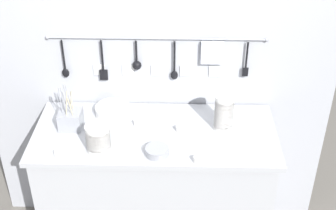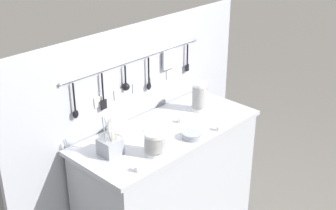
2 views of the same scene
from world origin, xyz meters
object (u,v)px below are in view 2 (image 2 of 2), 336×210
at_px(bowl_stack_tall_left, 199,97).
at_px(cup_edge_far, 150,129).
at_px(cup_back_left, 138,169).
at_px(cup_front_right, 180,120).
at_px(cutlery_caddy, 110,146).
at_px(steel_mixing_bowl, 192,135).
at_px(plate_stack, 123,131).
at_px(cup_by_caddy, 218,128).
at_px(bowl_stack_nested_right, 155,143).

height_order(bowl_stack_tall_left, cup_edge_far, bowl_stack_tall_left).
xyz_separation_m(cup_edge_far, cup_back_left, (-0.40, -0.30, 0.00)).
bearing_deg(cup_front_right, cutlery_caddy, 177.44).
height_order(cup_front_right, cup_back_left, same).
bearing_deg(cup_front_right, cup_edge_far, 167.56).
bearing_deg(cutlery_caddy, cup_front_right, -2.56).
height_order(bowl_stack_tall_left, steel_mixing_bowl, bowl_stack_tall_left).
bearing_deg(cup_front_right, bowl_stack_tall_left, 8.27).
relative_size(plate_stack, cup_by_caddy, 5.60).
bearing_deg(bowl_stack_nested_right, cutlery_caddy, 133.07).
distance_m(plate_stack, cup_edge_far, 0.19).
bearing_deg(cutlery_caddy, steel_mixing_bowl, -25.14).
bearing_deg(cup_back_left, bowl_stack_tall_left, 17.33).
relative_size(bowl_stack_tall_left, cup_edge_far, 5.98).
bearing_deg(bowl_stack_tall_left, steel_mixing_bowl, -146.10).
distance_m(bowl_stack_nested_right, plate_stack, 0.35).
xyz_separation_m(plate_stack, steel_mixing_bowl, (0.29, -0.38, -0.01)).
relative_size(cup_edge_far, cup_back_left, 1.00).
relative_size(plate_stack, cup_edge_far, 5.60).
bearing_deg(bowl_stack_tall_left, cup_by_caddy, -116.75).
bearing_deg(bowl_stack_nested_right, cup_by_caddy, -10.26).
distance_m(bowl_stack_tall_left, bowl_stack_nested_right, 0.73).
distance_m(bowl_stack_tall_left, plate_stack, 0.68).
xyz_separation_m(steel_mixing_bowl, cup_edge_far, (-0.13, 0.27, -0.00)).
bearing_deg(cup_back_left, cup_front_right, 20.65).
relative_size(bowl_stack_nested_right, cup_by_caddy, 4.21).
bearing_deg(cup_back_left, cup_by_caddy, -2.36).
height_order(plate_stack, cutlery_caddy, cutlery_caddy).
bearing_deg(bowl_stack_tall_left, plate_stack, 169.06).
relative_size(bowl_stack_nested_right, cup_edge_far, 4.21).
bearing_deg(plate_stack, cup_by_caddy, -41.27).
height_order(bowl_stack_nested_right, cup_edge_far, bowl_stack_nested_right).
bearing_deg(cutlery_caddy, bowl_stack_tall_left, 0.55).
xyz_separation_m(steel_mixing_bowl, cutlery_caddy, (-0.52, 0.24, 0.04)).
bearing_deg(bowl_stack_tall_left, cup_edge_far, 177.90).
height_order(bowl_stack_tall_left, bowl_stack_nested_right, bowl_stack_tall_left).
xyz_separation_m(plate_stack, cup_back_left, (-0.25, -0.41, -0.01)).
bearing_deg(plate_stack, cutlery_caddy, -149.02).
distance_m(bowl_stack_nested_right, cutlery_caddy, 0.29).
distance_m(steel_mixing_bowl, cutlery_caddy, 0.57).
relative_size(bowl_stack_tall_left, cup_back_left, 5.98).
bearing_deg(cup_edge_far, cup_front_right, -12.44).
bearing_deg(cup_back_left, cutlery_caddy, 86.22).
distance_m(plate_stack, cup_by_caddy, 0.67).
bearing_deg(cup_by_caddy, cutlery_caddy, 157.32).
xyz_separation_m(plate_stack, cup_front_right, (0.41, -0.17, -0.01)).
distance_m(steel_mixing_bowl, cup_edge_far, 0.30).
bearing_deg(cup_by_caddy, plate_stack, 138.73).
bearing_deg(cutlery_caddy, cup_by_caddy, -22.68).
xyz_separation_m(plate_stack, cup_by_caddy, (0.51, -0.44, -0.01)).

